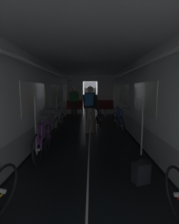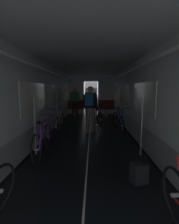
{
  "view_description": "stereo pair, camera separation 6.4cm",
  "coord_description": "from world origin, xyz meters",
  "px_view_note": "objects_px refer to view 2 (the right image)",
  "views": [
    {
      "loc": [
        0.05,
        -1.91,
        1.58
      ],
      "look_at": [
        0.0,
        4.12,
        0.78
      ],
      "focal_mm": 27.61,
      "sensor_mm": 36.0,
      "label": 1
    },
    {
      "loc": [
        0.11,
        -1.91,
        1.58
      ],
      "look_at": [
        0.0,
        4.12,
        0.78
      ],
      "focal_mm": 27.61,
      "sensor_mm": 36.0,
      "label": 2
    }
  ],
  "objects_px": {
    "bicycle_silver": "(59,123)",
    "bicycle_purple": "(43,140)",
    "person_cyclist_aisle": "(90,105)",
    "person_standing_near_bench": "(75,100)",
    "bench_seat_far_right": "(106,107)",
    "backpack_on_floor": "(139,173)",
    "bench_seat_far_left": "(75,107)",
    "bicycle_black_in_aisle": "(99,121)",
    "bicycle_blue": "(119,121)"
  },
  "relations": [
    {
      "from": "bicycle_purple",
      "to": "backpack_on_floor",
      "type": "height_order",
      "value": "bicycle_purple"
    },
    {
      "from": "bicycle_silver",
      "to": "person_standing_near_bench",
      "type": "xyz_separation_m",
      "value": [
        0.21,
        3.53,
        0.59
      ]
    },
    {
      "from": "person_cyclist_aisle",
      "to": "bicycle_black_in_aisle",
      "type": "height_order",
      "value": "person_cyclist_aisle"
    },
    {
      "from": "bicycle_silver",
      "to": "person_standing_near_bench",
      "type": "height_order",
      "value": "person_standing_near_bench"
    },
    {
      "from": "bicycle_blue",
      "to": "person_standing_near_bench",
      "type": "bearing_deg",
      "value": 121.65
    },
    {
      "from": "bicycle_purple",
      "to": "bicycle_silver",
      "type": "distance_m",
      "value": 2.17
    },
    {
      "from": "bicycle_purple",
      "to": "person_standing_near_bench",
      "type": "xyz_separation_m",
      "value": [
        0.16,
        5.69,
        0.59
      ]
    },
    {
      "from": "bicycle_blue",
      "to": "bench_seat_far_right",
      "type": "bearing_deg",
      "value": 93.09
    },
    {
      "from": "bench_seat_far_left",
      "to": "backpack_on_floor",
      "type": "distance_m",
      "value": 7.44
    },
    {
      "from": "bicycle_silver",
      "to": "backpack_on_floor",
      "type": "height_order",
      "value": "bicycle_silver"
    },
    {
      "from": "person_cyclist_aisle",
      "to": "backpack_on_floor",
      "type": "xyz_separation_m",
      "value": [
        0.88,
        -3.36,
        -0.85
      ]
    },
    {
      "from": "bench_seat_far_right",
      "to": "bicycle_black_in_aisle",
      "type": "relative_size",
      "value": 0.59
    },
    {
      "from": "bench_seat_far_right",
      "to": "bicycle_silver",
      "type": "distance_m",
      "value": 4.39
    },
    {
      "from": "bicycle_blue",
      "to": "person_cyclist_aisle",
      "type": "distance_m",
      "value": 1.27
    },
    {
      "from": "bench_seat_far_right",
      "to": "bicycle_black_in_aisle",
      "type": "distance_m",
      "value": 3.63
    },
    {
      "from": "bicycle_purple",
      "to": "bench_seat_far_left",
      "type": "bearing_deg",
      "value": 88.53
    },
    {
      "from": "bicycle_blue",
      "to": "person_standing_near_bench",
      "type": "relative_size",
      "value": 1.01
    },
    {
      "from": "bicycle_silver",
      "to": "bicycle_blue",
      "type": "bearing_deg",
      "value": 7.6
    },
    {
      "from": "bicycle_blue",
      "to": "backpack_on_floor",
      "type": "height_order",
      "value": "bicycle_blue"
    },
    {
      "from": "bench_seat_far_right",
      "to": "person_cyclist_aisle",
      "type": "relative_size",
      "value": 0.58
    },
    {
      "from": "bench_seat_far_left",
      "to": "bicycle_silver",
      "type": "relative_size",
      "value": 0.58
    },
    {
      "from": "bicycle_purple",
      "to": "bicycle_silver",
      "type": "relative_size",
      "value": 1.0
    },
    {
      "from": "bicycle_silver",
      "to": "bicycle_black_in_aisle",
      "type": "distance_m",
      "value": 1.48
    },
    {
      "from": "bench_seat_far_left",
      "to": "bicycle_black_in_aisle",
      "type": "bearing_deg",
      "value": -70.9
    },
    {
      "from": "bicycle_purple",
      "to": "bicycle_black_in_aisle",
      "type": "relative_size",
      "value": 1.01
    },
    {
      "from": "bicycle_blue",
      "to": "person_standing_near_bench",
      "type": "xyz_separation_m",
      "value": [
        -1.99,
        3.23,
        0.59
      ]
    },
    {
      "from": "bench_seat_far_right",
      "to": "bicycle_purple",
      "type": "xyz_separation_m",
      "value": [
        -1.96,
        -6.07,
        -0.18
      ]
    },
    {
      "from": "bench_seat_far_left",
      "to": "bicycle_purple",
      "type": "relative_size",
      "value": 0.58
    },
    {
      "from": "person_standing_near_bench",
      "to": "backpack_on_floor",
      "type": "relative_size",
      "value": 4.96
    },
    {
      "from": "bicycle_black_in_aisle",
      "to": "person_standing_near_bench",
      "type": "bearing_deg",
      "value": 111.11
    },
    {
      "from": "bicycle_silver",
      "to": "bicycle_purple",
      "type": "bearing_deg",
      "value": -88.73
    },
    {
      "from": "bench_seat_far_left",
      "to": "bicycle_blue",
      "type": "height_order",
      "value": "same"
    },
    {
      "from": "bench_seat_far_right",
      "to": "person_cyclist_aisle",
      "type": "xyz_separation_m",
      "value": [
        -0.88,
        -3.85,
        0.45
      ]
    },
    {
      "from": "bench_seat_far_left",
      "to": "backpack_on_floor",
      "type": "height_order",
      "value": "bench_seat_far_left"
    },
    {
      "from": "bicycle_black_in_aisle",
      "to": "bench_seat_far_right",
      "type": "bearing_deg",
      "value": 81.1
    },
    {
      "from": "bench_seat_far_left",
      "to": "bicycle_purple",
      "type": "xyz_separation_m",
      "value": [
        -0.16,
        -6.07,
        -0.18
      ]
    },
    {
      "from": "bench_seat_far_left",
      "to": "person_standing_near_bench",
      "type": "height_order",
      "value": "person_standing_near_bench"
    },
    {
      "from": "bench_seat_far_left",
      "to": "bench_seat_far_right",
      "type": "height_order",
      "value": "same"
    },
    {
      "from": "bench_seat_far_right",
      "to": "backpack_on_floor",
      "type": "height_order",
      "value": "bench_seat_far_right"
    },
    {
      "from": "bench_seat_far_right",
      "to": "person_standing_near_bench",
      "type": "relative_size",
      "value": 0.58
    },
    {
      "from": "bicycle_blue",
      "to": "backpack_on_floor",
      "type": "distance_m",
      "value": 3.61
    },
    {
      "from": "bench_seat_far_right",
      "to": "bicycle_silver",
      "type": "xyz_separation_m",
      "value": [
        -2.0,
        -3.9,
        -0.19
      ]
    },
    {
      "from": "bicycle_silver",
      "to": "backpack_on_floor",
      "type": "distance_m",
      "value": 3.88
    },
    {
      "from": "bench_seat_far_right",
      "to": "person_cyclist_aisle",
      "type": "distance_m",
      "value": 3.97
    },
    {
      "from": "bicycle_silver",
      "to": "bicycle_black_in_aisle",
      "type": "bearing_deg",
      "value": 12.58
    },
    {
      "from": "bench_seat_far_left",
      "to": "person_cyclist_aisle",
      "type": "distance_m",
      "value": 3.98
    },
    {
      "from": "bench_seat_far_right",
      "to": "backpack_on_floor",
      "type": "xyz_separation_m",
      "value": [
        0.0,
        -7.21,
        -0.4
      ]
    },
    {
      "from": "bicycle_blue",
      "to": "backpack_on_floor",
      "type": "bearing_deg",
      "value": -93.06
    },
    {
      "from": "person_cyclist_aisle",
      "to": "person_standing_near_bench",
      "type": "bearing_deg",
      "value": 104.86
    },
    {
      "from": "bench_seat_far_right",
      "to": "person_standing_near_bench",
      "type": "xyz_separation_m",
      "value": [
        -1.8,
        -0.38,
        0.41
      ]
    }
  ]
}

